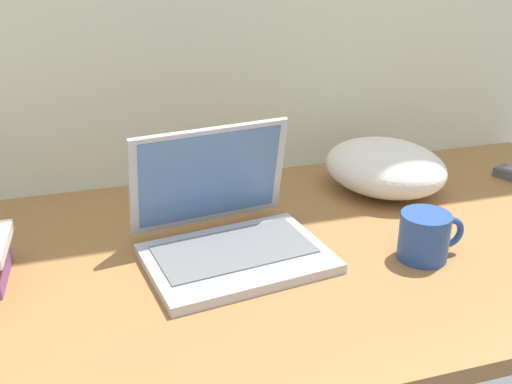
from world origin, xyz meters
TOP-DOWN VIEW (x-y plane):
  - desk at (0.00, 0.00)m, footprint 1.60×0.76m
  - laptop at (-0.09, 0.02)m, footprint 0.34×0.30m
  - coffee_mug at (0.24, -0.10)m, footprint 0.12×0.09m
  - cushion at (0.31, 0.18)m, footprint 0.34×0.35m

SIDE VIEW (x-z plane):
  - desk at x=0.00m, z-range 0.00..0.03m
  - coffee_mug at x=0.24m, z-range 0.03..0.12m
  - laptop at x=-0.09m, z-range -0.03..0.18m
  - cushion at x=0.31m, z-range 0.03..0.14m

